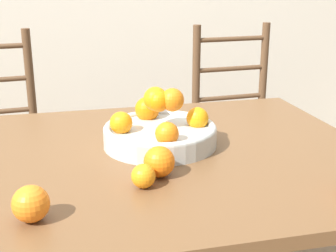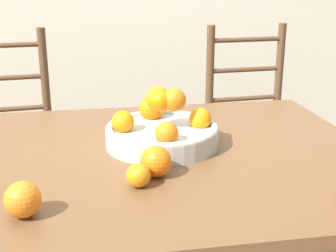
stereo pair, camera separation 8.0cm
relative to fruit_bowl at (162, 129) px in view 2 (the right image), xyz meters
The scene contains 7 objects.
dining_table 0.18m from the fruit_bowl, 140.06° to the right, with size 1.40×1.03×0.73m.
fruit_bowl is the anchor object (origin of this frame).
orange_loose_0 0.24m from the fruit_bowl, 102.99° to the right, with size 0.08×0.08×0.08m.
orange_loose_1 0.31m from the fruit_bowl, 110.25° to the right, with size 0.06×0.06×0.06m.
orange_loose_2 0.54m from the fruit_bowl, 133.14° to the right, with size 0.08×0.08×0.08m.
chair_left 1.03m from the fruit_bowl, 127.39° to the left, with size 0.46×0.44×0.99m.
chair_right 1.02m from the fruit_bowl, 52.93° to the left, with size 0.45×0.43×0.99m.
Camera 2 is at (-0.13, -1.27, 1.23)m, focal length 50.00 mm.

